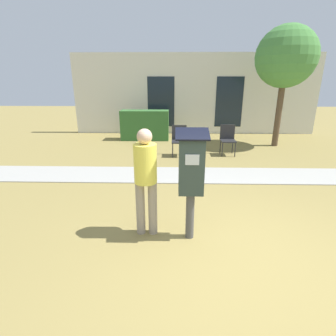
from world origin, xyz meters
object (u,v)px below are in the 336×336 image
object	(u,v)px
outdoor_chair_left	(179,138)
outdoor_chair_middle	(228,137)
parking_meter	(191,172)
person_standing	(146,175)

from	to	relation	value
outdoor_chair_left	outdoor_chair_middle	bearing A→B (deg)	-6.67
parking_meter	outdoor_chair_middle	distance (m)	4.75
parking_meter	person_standing	xyz separation A→B (m)	(-0.63, 0.10, -0.09)
parking_meter	person_standing	distance (m)	0.64
person_standing	outdoor_chair_middle	size ratio (longest dim) A/B	1.76
outdoor_chair_left	person_standing	bearing A→B (deg)	-109.33
parking_meter	outdoor_chair_left	bearing A→B (deg)	91.26
parking_meter	outdoor_chair_middle	bearing A→B (deg)	73.03
outdoor_chair_middle	person_standing	bearing A→B (deg)	-110.70
parking_meter	outdoor_chair_left	xyz separation A→B (m)	(-0.10, 4.38, -0.49)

